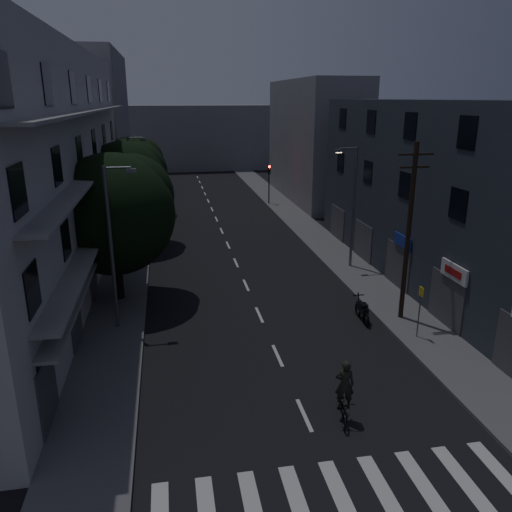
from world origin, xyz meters
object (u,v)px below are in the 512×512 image
object	(u,v)px
utility_pole	(409,230)
bus_stop_sign	(420,303)
motorcycle	(362,311)
cyclist	(344,400)

from	to	relation	value
utility_pole	bus_stop_sign	distance (m)	3.74
utility_pole	motorcycle	size ratio (longest dim) A/B	4.34
cyclist	motorcycle	bearing A→B (deg)	77.21
utility_pole	bus_stop_sign	size ratio (longest dim) A/B	3.56
bus_stop_sign	motorcycle	distance (m)	3.36
motorcycle	cyclist	bearing A→B (deg)	-113.07
bus_stop_sign	cyclist	xyz separation A→B (m)	(-5.63, -5.35, -1.09)
motorcycle	bus_stop_sign	bearing A→B (deg)	-51.03
utility_pole	bus_stop_sign	world-z (taller)	utility_pole
utility_pole	cyclist	distance (m)	10.43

